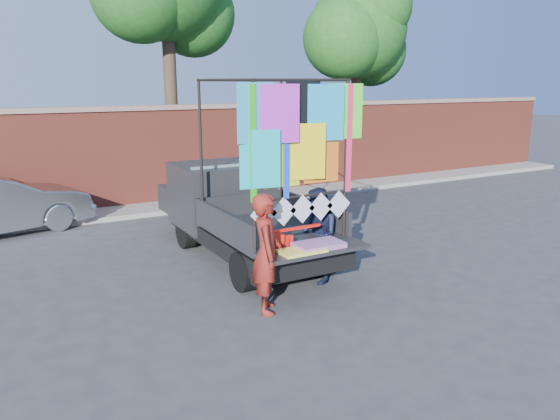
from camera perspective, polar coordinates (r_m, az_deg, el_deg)
ground at (r=8.70m, az=0.44°, el=-8.35°), size 90.00×90.00×0.00m
brick_wall at (r=14.70m, az=-13.30°, el=5.59°), size 30.00×0.45×2.61m
curb at (r=14.26m, az=-12.23°, el=0.25°), size 30.00×1.20×0.12m
tree_right at (r=19.10m, az=8.35°, el=17.81°), size 4.20×3.30×6.62m
pickup_truck at (r=10.52m, az=-4.97°, el=0.13°), size 2.06×5.16×3.25m
woman at (r=7.67m, az=-1.43°, el=-4.57°), size 0.63×0.74×1.72m
man at (r=8.83m, az=3.91°, el=-2.72°), size 0.74×0.87×1.56m
streamer_bundle at (r=8.16m, az=0.85°, el=-3.36°), size 0.94×0.07×0.65m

